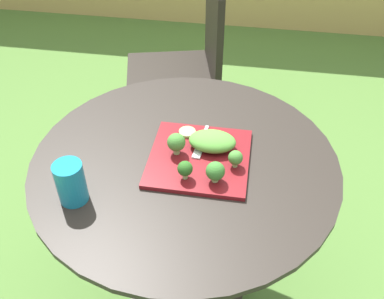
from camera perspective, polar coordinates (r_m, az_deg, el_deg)
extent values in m
plane|color=#4C7533|center=(1.87, -0.68, -18.05)|extent=(12.00, 12.00, 0.00)
cylinder|color=#28231E|center=(1.30, -0.93, -1.63)|extent=(0.90, 0.90, 0.02)
cylinder|color=#28231E|center=(1.56, -0.79, -10.96)|extent=(0.06, 0.06, 0.67)
cylinder|color=#28231E|center=(1.85, -0.69, -17.73)|extent=(0.44, 0.44, 0.04)
cube|color=black|center=(2.23, -2.57, 9.39)|extent=(0.53, 0.53, 0.03)
cube|color=black|center=(2.13, 2.81, 15.14)|extent=(0.13, 0.41, 0.45)
cylinder|color=black|center=(2.50, -6.80, 7.07)|extent=(0.02, 0.02, 0.43)
cylinder|color=black|center=(2.21, -6.83, 1.85)|extent=(0.02, 0.02, 0.43)
cylinder|color=black|center=(2.51, 1.51, 7.51)|extent=(0.02, 0.02, 0.43)
cylinder|color=black|center=(2.22, 2.49, 2.37)|extent=(0.02, 0.02, 0.43)
cube|color=maroon|center=(1.29, 0.94, -1.09)|extent=(0.29, 0.29, 0.01)
cylinder|color=teal|center=(1.19, -15.27, -4.11)|extent=(0.08, 0.08, 0.12)
cylinder|color=#156886|center=(1.20, -15.12, -4.71)|extent=(0.07, 0.07, 0.08)
cube|color=silver|center=(1.35, 1.46, 1.60)|extent=(0.02, 0.11, 0.00)
cube|color=silver|center=(1.29, 0.70, -0.50)|extent=(0.03, 0.05, 0.00)
ellipsoid|color=#519338|center=(1.30, 2.61, 1.07)|extent=(0.14, 0.10, 0.05)
cylinder|color=#99B770|center=(1.26, 5.52, -1.88)|extent=(0.01, 0.01, 0.01)
sphere|color=#427F33|center=(1.24, 5.59, -1.05)|extent=(0.04, 0.04, 0.04)
cylinder|color=#99B770|center=(1.29, -1.99, -0.14)|extent=(0.02, 0.02, 0.02)
sphere|color=#427F33|center=(1.27, -2.03, 0.94)|extent=(0.05, 0.05, 0.05)
cylinder|color=#99B770|center=(1.22, -0.88, -3.35)|extent=(0.01, 0.01, 0.02)
sphere|color=#285B1E|center=(1.20, -0.89, -2.45)|extent=(0.04, 0.04, 0.04)
cylinder|color=#99B770|center=(1.21, 2.96, -3.78)|extent=(0.02, 0.02, 0.01)
sphere|color=#38752D|center=(1.19, 3.01, -2.78)|extent=(0.05, 0.05, 0.05)
cylinder|color=#8EB766|center=(1.37, -0.61, 2.24)|extent=(0.05, 0.05, 0.01)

